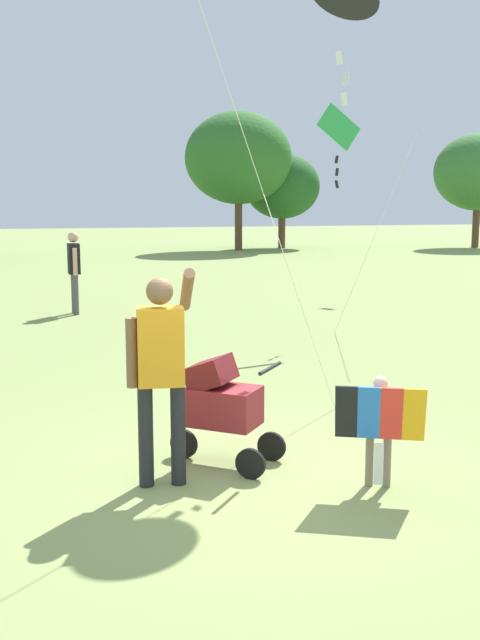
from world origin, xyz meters
The scene contains 7 objects.
ground_plane centered at (0.00, 0.00, 0.00)m, with size 120.00×120.00×0.00m, color #849351.
treeline_distant centered at (3.41, 28.65, 3.79)m, with size 45.25×7.31×6.58m.
child_with_butterfly_kite centered at (1.09, -0.48, 0.60)m, with size 0.74×0.50×0.98m.
person_adult_flyer centered at (-0.68, 0.09, 1.09)m, with size 0.62×0.55×1.89m.
stroller centered at (-0.06, 0.46, 0.61)m, with size 1.03×0.91×1.03m.
kite_orange_delta centered at (3.67, 6.76, 3.60)m, with size 1.27×1.58×4.17m.
person_couple_left centered at (-0.89, 10.41, 1.04)m, with size 0.26×0.57×1.77m.
Camera 1 is at (-1.66, -6.16, 2.46)m, focal length 42.52 mm.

